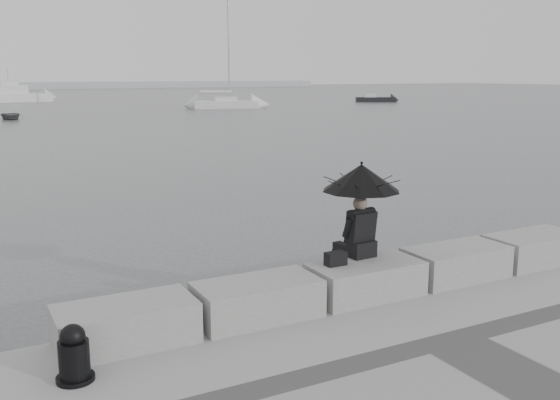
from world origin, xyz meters
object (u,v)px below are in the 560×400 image
small_motorboat (376,99)px  mooring_bollard (74,358)px  seated_person (361,189)px  motor_cruiser (16,95)px  sailboat_right (226,103)px  dinghy (10,116)px

small_motorboat → mooring_bollard: bearing=-99.9°
seated_person → motor_cruiser: bearing=83.3°
seated_person → small_motorboat: (44.63, 59.71, -1.68)m
sailboat_right → small_motorboat: size_ratio=2.47×
seated_person → sailboat_right: (21.19, 54.56, -1.45)m
sailboat_right → small_motorboat: bearing=30.5°
mooring_bollard → dinghy: mooring_bollard is taller
seated_person → motor_cruiser: motor_cruiser is taller
dinghy → motor_cruiser: bearing=83.8°
mooring_bollard → motor_cruiser: size_ratio=0.07×
sailboat_right → motor_cruiser: (-18.06, 26.53, 0.35)m
seated_person → mooring_bollard: bearing=-171.8°
dinghy → mooring_bollard: bearing=-94.1°
mooring_bollard → dinghy: bearing=85.7°
motor_cruiser → dinghy: motor_cruiser is taller
seated_person → dinghy: seated_person is taller
sailboat_right → mooring_bollard: bearing=-96.5°
sailboat_right → small_motorboat: (23.45, 5.16, -0.22)m
seated_person → sailboat_right: size_ratio=0.11×
small_motorboat → seated_person: bearing=-97.9°
motor_cruiser → small_motorboat: 46.69m
mooring_bollard → seated_person: bearing=12.7°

